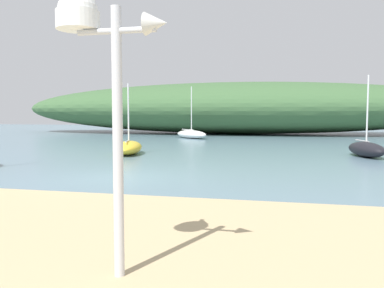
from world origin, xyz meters
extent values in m
plane|color=slate|center=(0.00, 0.00, 0.00)|extent=(120.00, 120.00, 0.00)
ellipsoid|color=#3D6038|center=(0.14, 30.84, 2.75)|extent=(48.70, 13.08, 5.49)
cylinder|color=silver|center=(3.56, -8.00, 1.76)|extent=(0.12, 0.12, 3.12)
cylinder|color=silver|center=(3.56, -8.00, 3.04)|extent=(0.94, 0.07, 0.07)
cylinder|color=white|center=(3.09, -8.00, 3.18)|extent=(0.50, 0.50, 0.21)
sphere|color=white|center=(3.09, -8.00, 3.29)|extent=(0.46, 0.46, 0.46)
cone|color=silver|center=(4.03, -8.00, 3.10)|extent=(0.26, 0.26, 0.26)
ellipsoid|color=gold|center=(-2.54, 7.38, 0.34)|extent=(2.22, 3.83, 0.69)
cylinder|color=silver|center=(-2.54, 7.38, 2.09)|extent=(0.08, 0.08, 3.21)
cylinder|color=silver|center=(-2.40, 6.86, 0.73)|extent=(0.49, 1.58, 0.06)
ellipsoid|color=black|center=(9.36, 8.71, 0.37)|extent=(1.90, 3.32, 0.74)
cylinder|color=silver|center=(9.36, 8.71, 2.26)|extent=(0.08, 0.08, 3.48)
cylinder|color=silver|center=(9.24, 9.17, 0.77)|extent=(0.43, 1.38, 0.06)
ellipsoid|color=white|center=(-2.43, 21.40, 0.35)|extent=(3.80, 3.65, 0.71)
cylinder|color=silver|center=(-2.43, 21.40, 2.48)|extent=(0.08, 0.08, 3.97)
cylinder|color=silver|center=(-2.87, 21.80, 0.75)|extent=(1.36, 1.26, 0.06)
camera|label=1|loc=(5.43, -12.28, 2.11)|focal=37.43mm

